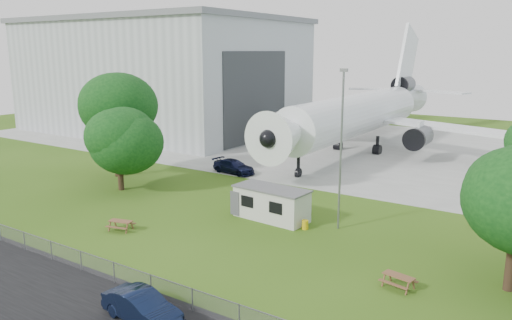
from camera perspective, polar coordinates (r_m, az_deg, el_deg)
The scene contains 15 objects.
ground at distance 38.27m, azimuth -5.98°, elevation -8.13°, with size 160.00×160.00×0.00m, color #4A701E.
asphalt_strip at distance 30.27m, azimuth -22.29°, elevation -14.81°, with size 120.00×8.00×0.02m, color black.
concrete_apron at distance 70.74m, azimuth 13.87°, elevation 1.17°, with size 120.00×46.00×0.03m, color #B7B7B2.
hangar at distance 88.11m, azimuth -10.52°, elevation 9.64°, with size 43.00×31.00×18.55m.
airliner at distance 68.63m, azimuth 11.91°, elevation 5.37°, with size 46.36×47.73×17.69m.
site_cabin at distance 40.38m, azimuth 1.79°, elevation -4.98°, with size 6.84×3.14×2.62m.
picnic_west at distance 39.68m, azimuth -15.16°, elevation -7.75°, with size 1.80×1.50×0.76m, color brown, non-canonical shape.
picnic_east at distance 30.82m, azimuth 15.92°, elevation -13.84°, with size 1.80×1.50×0.76m, color brown, non-canonical shape.
fence at distance 32.10m, azimuth -17.04°, elevation -12.81°, with size 58.00×0.04×1.30m, color gray.
lamp_mast at distance 37.58m, azimuth 9.67°, elevation 0.91°, with size 0.16×0.16×12.00m, color slate.
tree_west_big at distance 55.03m, azimuth -15.97°, elevation 5.79°, with size 9.04×9.04×12.01m.
tree_west_small at distance 49.75m, azimuth -15.44°, elevation 2.17°, with size 7.47×7.47×8.66m.
car_centre_sedan at distance 26.73m, azimuth -12.91°, elevation -16.08°, with size 1.64×4.70×1.55m, color black.
car_ne_sedan at distance 43.98m, azimuth 24.92°, elevation -5.54°, with size 1.47×4.23×1.39m, color silver.
car_apron_van at distance 55.44m, azimuth -2.56°, elevation -0.76°, with size 2.10×5.16×1.50m, color black.
Camera 1 is at (22.89, -27.58, 13.40)m, focal length 35.00 mm.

